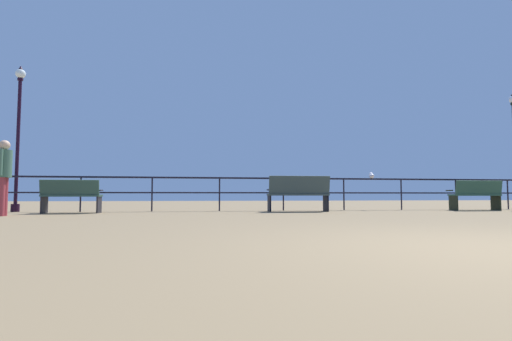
% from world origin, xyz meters
% --- Properties ---
extents(pier_railing, '(19.45, 0.05, 1.00)m').
position_xyz_m(pier_railing, '(-0.00, 8.68, 0.74)').
color(pier_railing, black).
rests_on(pier_railing, ground_plane).
extents(bench_far_left, '(1.42, 0.64, 0.85)m').
position_xyz_m(bench_far_left, '(-5.81, 7.79, 0.48)').
color(bench_far_left, '#2B483B').
rests_on(bench_far_left, ground_plane).
extents(bench_near_left, '(1.74, 0.74, 1.00)m').
position_xyz_m(bench_near_left, '(0.22, 7.77, 0.55)').
color(bench_near_left, '#344340').
rests_on(bench_near_left, ground_plane).
extents(bench_near_right, '(1.52, 0.64, 0.91)m').
position_xyz_m(bench_near_right, '(5.84, 7.78, 0.52)').
color(bench_near_right, '#294C3A').
rests_on(bench_near_right, ground_plane).
extents(lamppost_left, '(0.27, 0.27, 4.15)m').
position_xyz_m(lamppost_left, '(-7.60, 8.94, 2.33)').
color(lamppost_left, black).
rests_on(lamppost_left, ground_plane).
extents(person_by_bench, '(0.33, 0.54, 1.70)m').
position_xyz_m(person_by_bench, '(-6.90, 6.61, 0.97)').
color(person_by_bench, '#973239').
rests_on(person_by_bench, ground_plane).
extents(seagull_on_rail, '(0.23, 0.42, 0.20)m').
position_xyz_m(seagull_on_rail, '(2.88, 8.70, 1.09)').
color(seagull_on_rail, white).
rests_on(seagull_on_rail, pier_railing).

